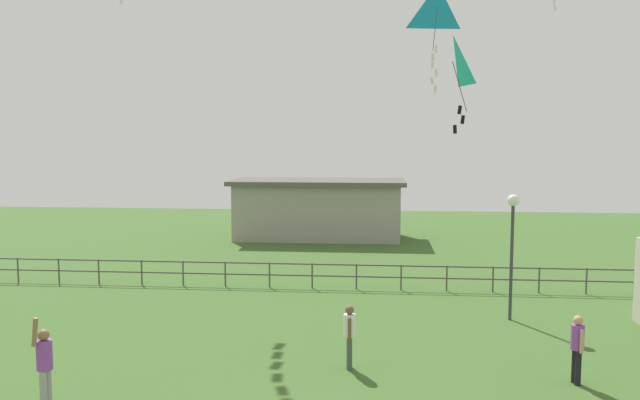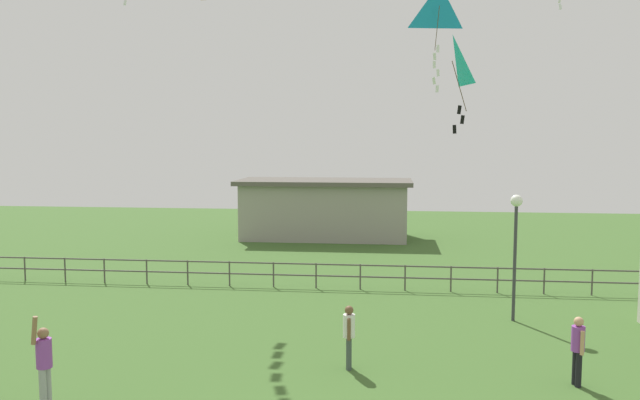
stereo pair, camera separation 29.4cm
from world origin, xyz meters
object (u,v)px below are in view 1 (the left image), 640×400
(kite_3, at_px, (453,64))
(kite_7, at_px, (437,10))
(person_0, at_px, (45,363))
(lamppost, at_px, (512,228))
(person_3, at_px, (577,345))
(person_2, at_px, (349,333))

(kite_3, bearing_deg, kite_7, 91.55)
(person_0, bearing_deg, lamppost, 34.84)
(person_0, distance_m, person_3, 11.57)
(person_2, distance_m, person_3, 5.22)
(lamppost, xyz_separation_m, person_0, (-10.87, -7.57, -1.87))
(person_0, height_order, person_2, person_0)
(kite_3, xyz_separation_m, kite_7, (-0.09, 3.17, 1.82))
(person_0, distance_m, person_2, 6.78)
(lamppost, height_order, kite_7, kite_7)
(lamppost, distance_m, person_0, 13.37)
(person_0, relative_size, person_3, 1.26)
(lamppost, height_order, person_3, lamppost)
(lamppost, height_order, person_0, lamppost)
(person_2, relative_size, kite_3, 0.71)
(lamppost, relative_size, kite_7, 1.35)
(person_2, bearing_deg, kite_7, 52.72)
(lamppost, relative_size, kite_3, 1.78)
(lamppost, xyz_separation_m, person_3, (0.44, -5.11, -1.96))
(person_2, xyz_separation_m, kite_7, (2.23, 2.93, 8.17))
(kite_7, bearing_deg, lamppost, 33.82)
(lamppost, distance_m, person_3, 5.49)
(kite_7, bearing_deg, kite_3, -88.45)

